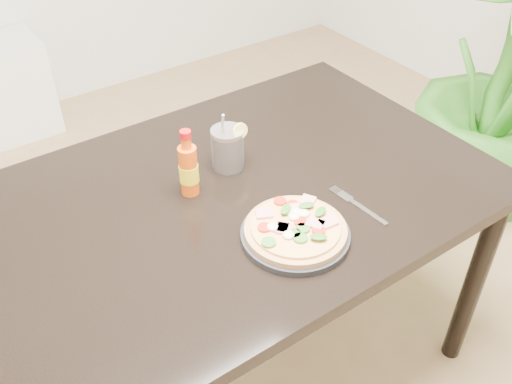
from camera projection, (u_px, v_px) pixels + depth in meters
floor at (296, 370)px, 1.93m from camera, size 4.50×4.50×0.00m
dining_table at (231, 216)px, 1.54m from camera, size 1.40×0.90×0.75m
plate at (295, 235)px, 1.35m from camera, size 0.26×0.26×0.02m
pizza at (295, 228)px, 1.34m from camera, size 0.24×0.24×0.03m
hot_sauce_bottle at (189, 169)px, 1.44m from camera, size 0.05×0.05×0.19m
cola_cup at (228, 149)px, 1.54m from camera, size 0.10×0.09×0.18m
fork at (356, 204)px, 1.44m from camera, size 0.03×0.19×0.00m
houseplant at (502, 83)px, 2.31m from camera, size 0.76×0.76×1.17m
plant_pot at (474, 176)px, 2.60m from camera, size 0.28×0.28×0.22m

